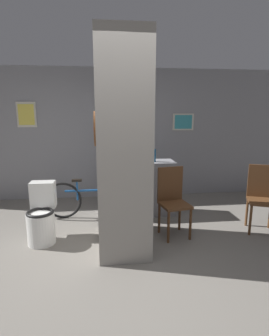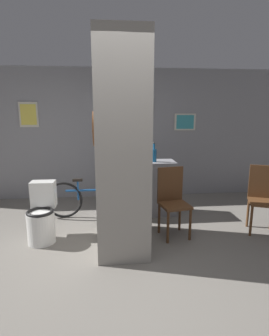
{
  "view_description": "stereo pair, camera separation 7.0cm",
  "coord_description": "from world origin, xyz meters",
  "views": [
    {
      "loc": [
        -0.11,
        -2.74,
        1.72
      ],
      "look_at": [
        0.3,
        0.94,
        0.95
      ],
      "focal_mm": 28.0,
      "sensor_mm": 36.0,
      "label": 1
    },
    {
      "loc": [
        -0.04,
        -2.75,
        1.72
      ],
      "look_at": [
        0.3,
        0.94,
        0.95
      ],
      "focal_mm": 28.0,
      "sensor_mm": 36.0,
      "label": 2
    }
  ],
  "objects": [
    {
      "name": "pillar_center",
      "position": [
        0.1,
        0.53,
        1.3
      ],
      "size": [
        0.65,
        1.07,
        2.6
      ],
      "color": "gray",
      "rests_on": "ground_plane"
    },
    {
      "name": "bottle_tall",
      "position": [
        0.68,
        1.51,
        1.05
      ],
      "size": [
        0.09,
        0.09,
        0.33
      ],
      "color": "#19598C",
      "rests_on": "counter_shelf"
    },
    {
      "name": "bicycle",
      "position": [
        -0.34,
        1.5,
        0.32
      ],
      "size": [
        1.59,
        0.42,
        0.67
      ],
      "color": "black",
      "rests_on": "ground_plane"
    },
    {
      "name": "chair_near_pillar",
      "position": [
        0.83,
        0.73,
        0.54
      ],
      "size": [
        0.45,
        0.45,
        0.98
      ],
      "rotation": [
        0.0,
        0.0,
        0.18
      ],
      "color": "brown",
      "rests_on": "ground_plane"
    },
    {
      "name": "ground_plane",
      "position": [
        0.0,
        0.0,
        0.0
      ],
      "size": [
        14.0,
        14.0,
        0.0
      ],
      "primitive_type": "plane",
      "color": "slate"
    },
    {
      "name": "wall_back",
      "position": [
        0.0,
        2.63,
        1.3
      ],
      "size": [
        8.0,
        0.09,
        2.6
      ],
      "color": "gray",
      "rests_on": "ground_plane"
    },
    {
      "name": "counter_shelf",
      "position": [
        0.43,
        1.57,
        0.46
      ],
      "size": [
        1.23,
        0.44,
        0.93
      ],
      "color": "gray",
      "rests_on": "ground_plane"
    },
    {
      "name": "toilet",
      "position": [
        -0.99,
        0.72,
        0.34
      ],
      "size": [
        0.37,
        0.53,
        0.79
      ],
      "color": "white",
      "rests_on": "ground_plane"
    },
    {
      "name": "chair_by_doorway",
      "position": [
        2.17,
        0.73,
        0.54
      ],
      "size": [
        0.49,
        0.49,
        0.98
      ],
      "rotation": [
        0.0,
        0.0,
        -0.37
      ],
      "color": "brown",
      "rests_on": "ground_plane"
    }
  ]
}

